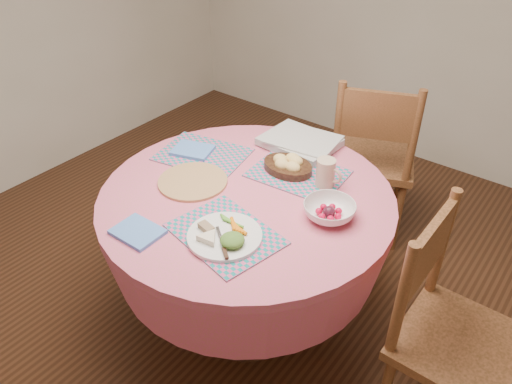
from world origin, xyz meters
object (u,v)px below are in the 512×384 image
at_px(chair_right, 448,329).
at_px(dinner_plate, 225,236).
at_px(bread_bowl, 288,164).
at_px(chair_back, 372,157).
at_px(dining_table, 247,230).
at_px(latte_mug, 326,173).
at_px(wicker_trivet, 193,181).
at_px(fruit_bowl, 329,211).

xyz_separation_m(chair_right, dinner_plate, (-0.77, -0.33, 0.27)).
distance_m(chair_right, bread_bowl, 0.92).
bearing_deg(chair_back, dining_table, 60.15).
relative_size(dinner_plate, bread_bowl, 1.21).
relative_size(chair_back, latte_mug, 8.17).
bearing_deg(chair_back, wicker_trivet, 48.33).
bearing_deg(bread_bowl, dining_table, -98.67).
distance_m(chair_right, dinner_plate, 0.88).
xyz_separation_m(chair_back, latte_mug, (0.10, -0.71, 0.30)).
distance_m(dining_table, dinner_plate, 0.38).
relative_size(bread_bowl, latte_mug, 1.88).
bearing_deg(dining_table, fruit_bowl, 11.24).
bearing_deg(fruit_bowl, bread_bowl, 150.55).
xyz_separation_m(latte_mug, fruit_bowl, (0.12, -0.18, -0.04)).
xyz_separation_m(dining_table, bread_bowl, (0.04, 0.25, 0.23)).
distance_m(chair_back, latte_mug, 0.77).
relative_size(dining_table, chair_right, 1.29).
xyz_separation_m(chair_back, dinner_plate, (-0.01, -1.24, 0.25)).
distance_m(wicker_trivet, fruit_bowl, 0.61).
bearing_deg(bread_bowl, chair_back, 82.72).
relative_size(wicker_trivet, latte_mug, 2.45).
distance_m(bread_bowl, fruit_bowl, 0.36).
distance_m(chair_right, latte_mug, 0.76).
distance_m(chair_back, fruit_bowl, 0.95).
distance_m(wicker_trivet, dinner_plate, 0.41).
bearing_deg(fruit_bowl, wicker_trivet, -166.15).
relative_size(wicker_trivet, bread_bowl, 1.30).
xyz_separation_m(wicker_trivet, fruit_bowl, (0.59, 0.15, 0.03)).
height_order(dining_table, chair_back, chair_back).
bearing_deg(chair_right, latte_mug, 73.70).
relative_size(dining_table, chair_back, 1.24).
relative_size(dinner_plate, latte_mug, 2.28).
distance_m(dinner_plate, latte_mug, 0.54).
bearing_deg(chair_right, fruit_bowl, 88.27).
xyz_separation_m(chair_back, fruit_bowl, (0.23, -0.89, 0.26)).
height_order(latte_mug, fruit_bowl, latte_mug).
distance_m(dining_table, chair_back, 0.97).
relative_size(dining_table, bread_bowl, 5.39).
height_order(chair_right, dinner_plate, chair_right).
height_order(chair_back, latte_mug, chair_back).
height_order(dinner_plate, bread_bowl, bread_bowl).
relative_size(bread_bowl, fruit_bowl, 0.97).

